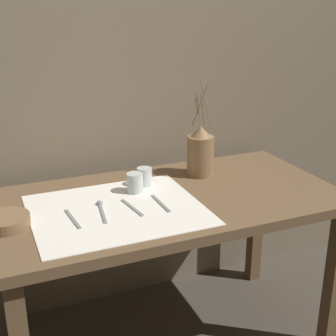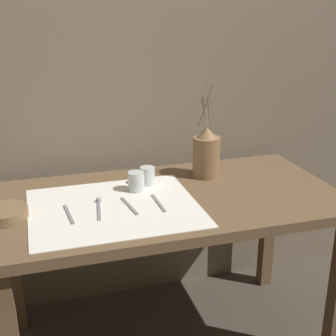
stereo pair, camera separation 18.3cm
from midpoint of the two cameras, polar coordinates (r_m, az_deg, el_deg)
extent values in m
cube|color=#7A6B56|center=(2.18, -1.21, 13.18)|extent=(7.00, 0.06, 2.40)
cube|color=brown|center=(1.88, 2.78, -4.07)|extent=(1.39, 0.72, 0.04)
cube|color=brown|center=(2.22, -16.08, -11.28)|extent=(0.06, 0.06, 0.67)
cube|color=brown|center=(2.53, 14.10, -7.03)|extent=(0.06, 0.06, 0.67)
cube|color=white|center=(1.77, -3.66, -4.89)|extent=(0.63, 0.53, 0.00)
cylinder|color=olive|center=(2.07, 7.22, 1.30)|extent=(0.12, 0.12, 0.18)
cone|color=olive|center=(2.03, 7.35, 4.28)|extent=(0.09, 0.09, 0.04)
cylinder|color=#847056|center=(2.02, 7.06, 6.66)|extent=(0.03, 0.02, 0.12)
cylinder|color=#847056|center=(2.01, 7.95, 7.75)|extent=(0.05, 0.02, 0.20)
cylinder|color=#847056|center=(2.02, 7.60, 6.97)|extent=(0.04, 0.03, 0.14)
cylinder|color=#847056|center=(1.99, 7.25, 7.46)|extent=(0.05, 0.05, 0.19)
cylinder|color=#847056|center=(2.00, 7.05, 6.69)|extent=(0.01, 0.04, 0.13)
cylinder|color=#847056|center=(1.99, 7.14, 7.00)|extent=(0.03, 0.00, 0.16)
cylinder|color=brown|center=(1.75, -16.62, -5.43)|extent=(0.17, 0.17, 0.04)
cylinder|color=silver|center=(1.90, -1.16, -1.70)|extent=(0.07, 0.07, 0.08)
cylinder|color=silver|center=(1.97, 0.13, -1.00)|extent=(0.06, 0.06, 0.08)
cube|color=gray|center=(1.73, -9.05, -5.66)|extent=(0.03, 0.17, 0.00)
cube|color=gray|center=(1.74, -5.45, -5.21)|extent=(0.03, 0.17, 0.00)
sphere|color=gray|center=(1.82, -5.64, -4.02)|extent=(0.02, 0.02, 0.02)
cube|color=gray|center=(1.77, -1.80, -4.70)|extent=(0.04, 0.17, 0.00)
cube|color=gray|center=(1.80, 1.75, -4.34)|extent=(0.02, 0.17, 0.00)
camera|label=1|loc=(0.09, -87.14, 1.03)|focal=50.00mm
camera|label=2|loc=(0.09, 92.86, -1.03)|focal=50.00mm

